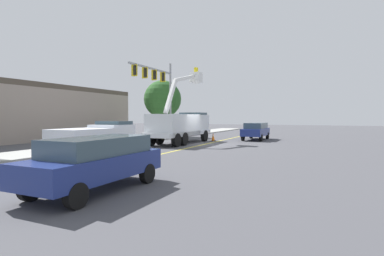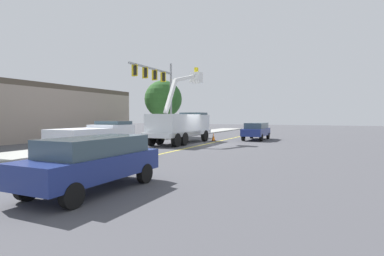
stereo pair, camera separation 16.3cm
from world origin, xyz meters
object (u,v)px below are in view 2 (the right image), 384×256
object	(u,v)px
service_pickup_truck	(96,138)
utility_bucket_truck	(181,125)
traffic_cone_mid_front	(213,137)
trailing_sedan	(94,160)
traffic_signal_mast	(159,84)
traffic_cone_leading	(83,160)
passing_minivan	(256,130)

from	to	relation	value
service_pickup_truck	utility_bucket_truck	bearing A→B (deg)	0.21
utility_bucket_truck	traffic_cone_mid_front	size ratio (longest dim) A/B	10.71
utility_bucket_truck	service_pickup_truck	bearing A→B (deg)	-179.79
trailing_sedan	traffic_signal_mast	bearing A→B (deg)	25.86
service_pickup_truck	traffic_cone_leading	bearing A→B (deg)	-146.84
traffic_cone_leading	traffic_signal_mast	bearing A→B (deg)	19.77
utility_bucket_truck	trailing_sedan	size ratio (longest dim) A/B	1.71
trailing_sedan	traffic_cone_leading	world-z (taller)	trailing_sedan
utility_bucket_truck	passing_minivan	world-z (taller)	utility_bucket_truck
utility_bucket_truck	passing_minivan	distance (m)	8.26
traffic_cone_mid_front	traffic_signal_mast	xyz separation A→B (m)	(-1.01, 5.42, 5.19)
service_pickup_truck	passing_minivan	xyz separation A→B (m)	(16.84, -5.00, -0.15)
service_pickup_truck	traffic_signal_mast	xyz separation A→B (m)	(12.78, 3.79, 4.45)
passing_minivan	traffic_cone_mid_front	xyz separation A→B (m)	(-3.05, 3.37, -0.60)
traffic_cone_leading	traffic_signal_mast	distance (m)	17.28
traffic_cone_leading	passing_minivan	bearing A→B (deg)	-9.34
passing_minivan	traffic_cone_mid_front	world-z (taller)	passing_minivan
passing_minivan	traffic_signal_mast	xyz separation A→B (m)	(-4.06, 8.79, 4.60)
service_pickup_truck	passing_minivan	world-z (taller)	service_pickup_truck
utility_bucket_truck	service_pickup_truck	world-z (taller)	utility_bucket_truck
trailing_sedan	traffic_cone_leading	xyz separation A→B (m)	(2.87, 3.33, -0.59)
service_pickup_truck	passing_minivan	distance (m)	17.57
service_pickup_truck	traffic_cone_mid_front	size ratio (longest dim) A/B	7.32
service_pickup_truck	trailing_sedan	world-z (taller)	service_pickup_truck
trailing_sedan	traffic_signal_mast	xyz separation A→B (m)	(18.38, 8.91, 4.60)
utility_bucket_truck	trailing_sedan	world-z (taller)	utility_bucket_truck
service_pickup_truck	trailing_sedan	bearing A→B (deg)	-137.58
traffic_cone_leading	traffic_cone_mid_front	bearing A→B (deg)	0.52
passing_minivan	traffic_cone_leading	xyz separation A→B (m)	(-19.57, 3.22, -0.59)
utility_bucket_truck	trailing_sedan	xyz separation A→B (m)	(-15.93, -5.15, -0.63)
utility_bucket_truck	trailing_sedan	bearing A→B (deg)	-162.07
passing_minivan	traffic_signal_mast	bearing A→B (deg)	114.79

